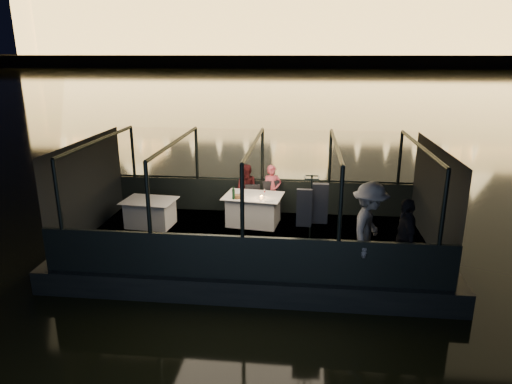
# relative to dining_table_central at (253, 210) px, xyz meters

# --- Properties ---
(river_water) EXTENTS (500.00, 500.00, 0.00)m
(river_water) POSITION_rel_dining_table_central_xyz_m (0.14, 78.98, -0.89)
(river_water) COLOR black
(river_water) RESTS_ON ground
(boat_hull) EXTENTS (8.60, 4.40, 1.00)m
(boat_hull) POSITION_rel_dining_table_central_xyz_m (0.14, -1.02, -0.89)
(boat_hull) COLOR black
(boat_hull) RESTS_ON river_water
(boat_deck) EXTENTS (8.00, 4.00, 0.04)m
(boat_deck) POSITION_rel_dining_table_central_xyz_m (0.14, -1.02, -0.41)
(boat_deck) COLOR black
(boat_deck) RESTS_ON boat_hull
(gunwale_port) EXTENTS (8.00, 0.08, 0.90)m
(gunwale_port) POSITION_rel_dining_table_central_xyz_m (0.14, 0.98, 0.06)
(gunwale_port) COLOR black
(gunwale_port) RESTS_ON boat_deck
(gunwale_starboard) EXTENTS (8.00, 0.08, 0.90)m
(gunwale_starboard) POSITION_rel_dining_table_central_xyz_m (0.14, -3.02, 0.06)
(gunwale_starboard) COLOR black
(gunwale_starboard) RESTS_ON boat_deck
(cabin_glass_port) EXTENTS (8.00, 0.02, 1.40)m
(cabin_glass_port) POSITION_rel_dining_table_central_xyz_m (0.14, 0.98, 1.21)
(cabin_glass_port) COLOR #99B2B2
(cabin_glass_port) RESTS_ON gunwale_port
(cabin_glass_starboard) EXTENTS (8.00, 0.02, 1.40)m
(cabin_glass_starboard) POSITION_rel_dining_table_central_xyz_m (0.14, -3.02, 1.21)
(cabin_glass_starboard) COLOR #99B2B2
(cabin_glass_starboard) RESTS_ON gunwale_starboard
(cabin_roof_glass) EXTENTS (8.00, 4.00, 0.02)m
(cabin_roof_glass) POSITION_rel_dining_table_central_xyz_m (0.14, -1.02, 1.91)
(cabin_roof_glass) COLOR #99B2B2
(cabin_roof_glass) RESTS_ON boat_deck
(end_wall_fore) EXTENTS (0.02, 4.00, 2.30)m
(end_wall_fore) POSITION_rel_dining_table_central_xyz_m (-3.86, -1.02, 0.76)
(end_wall_fore) COLOR black
(end_wall_fore) RESTS_ON boat_deck
(end_wall_aft) EXTENTS (0.02, 4.00, 2.30)m
(end_wall_aft) POSITION_rel_dining_table_central_xyz_m (4.14, -1.02, 0.76)
(end_wall_aft) COLOR black
(end_wall_aft) RESTS_ON boat_deck
(canopy_ribs) EXTENTS (8.00, 4.00, 2.30)m
(canopy_ribs) POSITION_rel_dining_table_central_xyz_m (0.14, -1.02, 0.76)
(canopy_ribs) COLOR black
(canopy_ribs) RESTS_ON boat_deck
(embankment) EXTENTS (400.00, 140.00, 6.00)m
(embankment) POSITION_rel_dining_table_central_xyz_m (0.14, 208.98, 0.11)
(embankment) COLOR #423D33
(embankment) RESTS_ON ground
(dining_table_central) EXTENTS (1.57, 1.22, 0.77)m
(dining_table_central) POSITION_rel_dining_table_central_xyz_m (0.00, 0.00, 0.00)
(dining_table_central) COLOR white
(dining_table_central) RESTS_ON boat_deck
(dining_table_aft) EXTENTS (1.37, 1.06, 0.68)m
(dining_table_aft) POSITION_rel_dining_table_central_xyz_m (-2.59, -0.40, 0.00)
(dining_table_aft) COLOR silver
(dining_table_aft) RESTS_ON boat_deck
(chair_port_left) EXTENTS (0.48, 0.48, 0.86)m
(chair_port_left) POSITION_rel_dining_table_central_xyz_m (-0.09, 0.45, 0.06)
(chair_port_left) COLOR black
(chair_port_left) RESTS_ON boat_deck
(chair_port_right) EXTENTS (0.59, 0.59, 0.97)m
(chair_port_right) POSITION_rel_dining_table_central_xyz_m (0.40, 0.46, 0.06)
(chair_port_right) COLOR black
(chair_port_right) RESTS_ON boat_deck
(coat_stand) EXTENTS (0.67, 0.62, 1.96)m
(coat_stand) POSITION_rel_dining_table_central_xyz_m (1.42, -2.32, 0.51)
(coat_stand) COLOR black
(coat_stand) RESTS_ON boat_deck
(person_woman_coral) EXTENTS (0.57, 0.46, 1.38)m
(person_woman_coral) POSITION_rel_dining_table_central_xyz_m (0.43, 0.72, 0.36)
(person_woman_coral) COLOR #D34C5A
(person_woman_coral) RESTS_ON boat_deck
(person_man_maroon) EXTENTS (0.71, 0.58, 1.39)m
(person_man_maroon) POSITION_rel_dining_table_central_xyz_m (-0.23, 0.72, 0.36)
(person_man_maroon) COLOR #411214
(person_man_maroon) RESTS_ON boat_deck
(passenger_stripe) EXTENTS (1.03, 1.38, 1.89)m
(passenger_stripe) POSITION_rel_dining_table_central_xyz_m (2.55, -2.51, 0.47)
(passenger_stripe) COLOR silver
(passenger_stripe) RESTS_ON boat_deck
(passenger_dark) EXTENTS (0.44, 0.97, 1.62)m
(passenger_dark) POSITION_rel_dining_table_central_xyz_m (3.23, -2.57, 0.47)
(passenger_dark) COLOR black
(passenger_dark) RESTS_ON boat_deck
(wine_bottle) EXTENTS (0.09, 0.09, 0.33)m
(wine_bottle) POSITION_rel_dining_table_central_xyz_m (-0.45, -0.35, 0.53)
(wine_bottle) COLOR #14381D
(wine_bottle) RESTS_ON dining_table_central
(bread_basket) EXTENTS (0.24, 0.24, 0.08)m
(bread_basket) POSITION_rel_dining_table_central_xyz_m (-0.38, -0.26, 0.42)
(bread_basket) COLOR brown
(bread_basket) RESTS_ON dining_table_central
(amber_candle) EXTENTS (0.06, 0.06, 0.08)m
(amber_candle) POSITION_rel_dining_table_central_xyz_m (0.23, -0.25, 0.42)
(amber_candle) COLOR #FF9A3F
(amber_candle) RESTS_ON dining_table_central
(plate_near) EXTENTS (0.30, 0.30, 0.02)m
(plate_near) POSITION_rel_dining_table_central_xyz_m (0.43, -0.38, 0.39)
(plate_near) COLOR silver
(plate_near) RESTS_ON dining_table_central
(plate_far) EXTENTS (0.28, 0.28, 0.01)m
(plate_far) POSITION_rel_dining_table_central_xyz_m (-0.25, -0.02, 0.39)
(plate_far) COLOR silver
(plate_far) RESTS_ON dining_table_central
(wine_glass_white) EXTENTS (0.08, 0.08, 0.17)m
(wine_glass_white) POSITION_rel_dining_table_central_xyz_m (-0.27, -0.42, 0.48)
(wine_glass_white) COLOR silver
(wine_glass_white) RESTS_ON dining_table_central
(wine_glass_red) EXTENTS (0.06, 0.06, 0.18)m
(wine_glass_red) POSITION_rel_dining_table_central_xyz_m (0.30, -0.07, 0.48)
(wine_glass_red) COLOR white
(wine_glass_red) RESTS_ON dining_table_central
(wine_glass_empty) EXTENTS (0.07, 0.07, 0.17)m
(wine_glass_empty) POSITION_rel_dining_table_central_xyz_m (0.23, -0.42, 0.48)
(wine_glass_empty) COLOR silver
(wine_glass_empty) RESTS_ON dining_table_central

